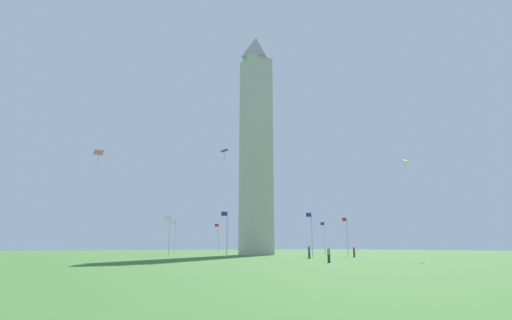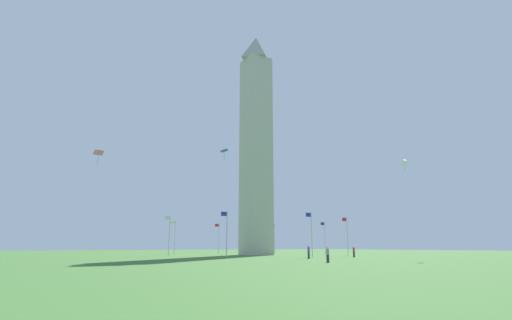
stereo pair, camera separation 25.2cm
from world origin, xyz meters
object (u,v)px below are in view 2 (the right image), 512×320
object	(u,v)px
person_red_shirt	(354,252)
kite_pink_diamond	(99,153)
flagpole_ne	(226,232)
flagpole_sw	(274,237)
flagpole_n	(169,233)
flagpole_s	(325,236)
obelisk_monument	(256,139)
kite_blue_diamond	(224,151)
flagpole_se	(347,234)
flagpole_nw	(175,235)
person_purple_shirt	(309,252)
flagpole_w	(219,237)
kite_white_box	(404,163)
person_gray_shirt	(328,255)
flagpole_e	(311,232)

from	to	relation	value
person_red_shirt	kite_pink_diamond	size ratio (longest dim) A/B	0.71
flagpole_ne	flagpole_sw	bearing A→B (deg)	-135.00
flagpole_n	flagpole_s	world-z (taller)	same
obelisk_monument	kite_blue_diamond	size ratio (longest dim) A/B	22.91
flagpole_ne	kite_blue_diamond	world-z (taller)	kite_blue_diamond
flagpole_se	flagpole_nw	world-z (taller)	same
flagpole_n	flagpole_sw	world-z (taller)	same
flagpole_ne	kite_pink_diamond	size ratio (longest dim) A/B	2.94
person_purple_shirt	kite_blue_diamond	bearing A→B (deg)	7.81
person_purple_shirt	flagpole_ne	bearing A→B (deg)	29.62
flagpole_s	flagpole_w	bearing A→B (deg)	-45.00
kite_pink_diamond	flagpole_ne	bearing A→B (deg)	141.84
person_red_shirt	kite_white_box	world-z (taller)	kite_white_box
obelisk_monument	flagpole_se	world-z (taller)	obelisk_monument
obelisk_monument	kite_pink_diamond	bearing A→B (deg)	-2.72
flagpole_s	flagpole_nw	xyz separation A→B (m)	(30.28, -12.54, 0.00)
person_red_shirt	flagpole_s	bearing A→B (deg)	-55.38
flagpole_se	person_gray_shirt	world-z (taller)	flagpole_se
flagpole_sw	flagpole_s	bearing A→B (deg)	112.50
flagpole_n	flagpole_sw	distance (m)	32.78
kite_blue_diamond	flagpole_s	bearing A→B (deg)	-171.39
flagpole_e	flagpole_nw	bearing A→B (deg)	-67.50
person_red_shirt	kite_white_box	distance (m)	16.45
kite_pink_diamond	flagpole_w	bearing A→B (deg)	-151.76
flagpole_nw	flagpole_w	bearing A→B (deg)	-157.50
kite_pink_diamond	kite_blue_diamond	bearing A→B (deg)	165.37
flagpole_s	obelisk_monument	bearing A→B (deg)	-0.00
person_red_shirt	person_gray_shirt	bearing A→B (deg)	103.10
flagpole_nw	person_gray_shirt	xyz separation A→B (m)	(-0.98, 47.54, -3.12)
flagpole_w	kite_pink_diamond	world-z (taller)	kite_pink_diamond
obelisk_monument	flagpole_s	size ratio (longest dim) A/B	6.72
person_gray_shirt	kite_blue_diamond	world-z (taller)	kite_blue_diamond
flagpole_ne	flagpole_s	size ratio (longest dim) A/B	1.00
flagpole_s	person_red_shirt	size ratio (longest dim) A/B	4.17
flagpole_ne	flagpole_se	distance (m)	25.09
flagpole_e	kite_white_box	xyz separation A→B (m)	(-5.65, 14.33, 9.23)
person_purple_shirt	person_gray_shirt	distance (m)	12.94
person_red_shirt	flagpole_ne	bearing A→B (deg)	39.05
person_red_shirt	kite_pink_diamond	world-z (taller)	kite_pink_diamond
flagpole_n	flagpole_s	size ratio (longest dim) A/B	1.00
kite_white_box	person_red_shirt	bearing A→B (deg)	-90.15
flagpole_e	kite_blue_diamond	bearing A→B (deg)	-56.06
flagpole_nw	kite_pink_diamond	world-z (taller)	kite_pink_diamond
flagpole_s	kite_blue_diamond	world-z (taller)	kite_blue_diamond
flagpole_nw	person_red_shirt	world-z (taller)	flagpole_nw
flagpole_w	person_purple_shirt	bearing A→B (deg)	82.74
flagpole_w	flagpole_sw	bearing A→B (deg)	157.50
flagpole_w	person_red_shirt	bearing A→B (deg)	98.31
flagpole_ne	flagpole_w	xyz separation A→B (m)	(-12.54, -30.28, 0.00)
flagpole_sw	flagpole_w	size ratio (longest dim) A/B	1.00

